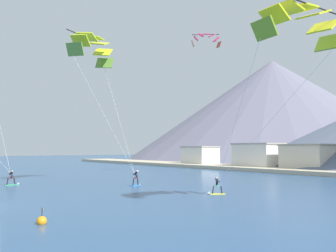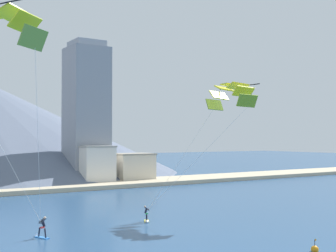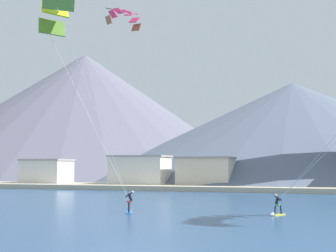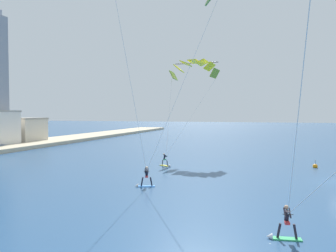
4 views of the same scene
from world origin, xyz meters
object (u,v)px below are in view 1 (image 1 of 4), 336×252
(kitesurfer_near_lead, at_px, (215,190))
(parafoil_kite_near_lead, at_px, (300,21))
(race_marker_buoy, at_px, (42,221))
(parafoil_kite_near_trail, at_px, (92,47))
(kitesurfer_near_trail, at_px, (137,181))
(kitesurfer_mid_center, at_px, (13,180))
(parafoil_kite_distant_high_outer, at_px, (206,39))

(kitesurfer_near_lead, distance_m, parafoil_kite_near_lead, 16.19)
(race_marker_buoy, bearing_deg, parafoil_kite_near_trail, 148.67)
(kitesurfer_near_trail, bearing_deg, kitesurfer_near_lead, 7.77)
(parafoil_kite_near_lead, distance_m, race_marker_buoy, 21.39)
(kitesurfer_mid_center, bearing_deg, parafoil_kite_near_lead, 20.88)
(kitesurfer_near_lead, relative_size, kitesurfer_near_trail, 0.95)
(kitesurfer_mid_center, xyz_separation_m, parafoil_kite_near_lead, (30.07, 11.47, 12.61))
(parafoil_kite_near_lead, relative_size, race_marker_buoy, 12.76)
(kitesurfer_mid_center, relative_size, parafoil_kite_near_lead, 0.14)
(parafoil_kite_distant_high_outer, bearing_deg, parafoil_kite_near_trail, -79.69)
(parafoil_kite_near_trail, relative_size, race_marker_buoy, 16.00)
(parafoil_kite_near_trail, bearing_deg, race_marker_buoy, -31.33)
(kitesurfer_mid_center, distance_m, race_marker_buoy, 24.70)
(kitesurfer_near_trail, relative_size, kitesurfer_mid_center, 1.03)
(parafoil_kite_near_trail, bearing_deg, parafoil_kite_distant_high_outer, 100.31)
(parafoil_kite_distant_high_outer, bearing_deg, kitesurfer_mid_center, -90.73)
(kitesurfer_mid_center, distance_m, parafoil_kite_distant_high_outer, 36.84)
(kitesurfer_mid_center, distance_m, parafoil_kite_near_trail, 18.14)
(parafoil_kite_near_lead, height_order, race_marker_buoy, parafoil_kite_near_lead)
(kitesurfer_mid_center, relative_size, parafoil_kite_distant_high_outer, 0.36)
(kitesurfer_near_lead, xyz_separation_m, kitesurfer_mid_center, (-20.11, -12.62, 0.11))
(kitesurfer_near_lead, distance_m, race_marker_buoy, 17.63)
(kitesurfer_near_trail, xyz_separation_m, race_marker_buoy, (15.25, -15.62, -0.42))
(kitesurfer_near_lead, bearing_deg, kitesurfer_mid_center, -147.90)
(kitesurfer_near_trail, distance_m, kitesurfer_mid_center, 14.32)
(kitesurfer_near_lead, height_order, parafoil_kite_distant_high_outer, parafoil_kite_distant_high_outer)
(parafoil_kite_near_lead, height_order, parafoil_kite_near_trail, parafoil_kite_near_trail)
(kitesurfer_near_lead, relative_size, parafoil_kite_near_trail, 0.11)
(parafoil_kite_near_trail, bearing_deg, kitesurfer_mid_center, -120.10)
(kitesurfer_mid_center, xyz_separation_m, parafoil_kite_near_trail, (4.40, 7.59, 15.88))
(kitesurfer_mid_center, relative_size, race_marker_buoy, 1.74)
(parafoil_kite_near_trail, xyz_separation_m, parafoil_kite_distant_high_outer, (-4.02, 22.12, 5.89))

